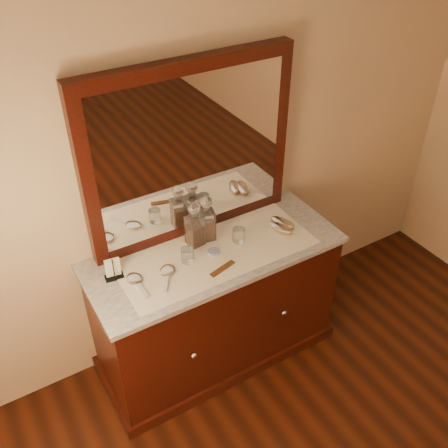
{
  "coord_description": "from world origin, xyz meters",
  "views": [
    {
      "loc": [
        -1.05,
        0.1,
        2.64
      ],
      "look_at": [
        0.0,
        1.85,
        1.1
      ],
      "focal_mm": 40.25,
      "sensor_mm": 36.0,
      "label": 1
    }
  ],
  "objects": [
    {
      "name": "knob_right",
      "position": [
        0.3,
        1.67,
        0.45
      ],
      "size": [
        0.04,
        0.04,
        0.04
      ],
      "primitive_type": "sphere",
      "color": "silver",
      "rests_on": "dresser_cabinet"
    },
    {
      "name": "pin_dish",
      "position": [
        -0.01,
        1.94,
        0.86
      ],
      "size": [
        0.09,
        0.09,
        0.01
      ],
      "primitive_type": "cylinder",
      "rotation": [
        0.0,
        0.0,
        0.27
      ],
      "color": "silver",
      "rests_on": "lace_runner"
    },
    {
      "name": "comb",
      "position": [
        -0.04,
        1.8,
        0.86
      ],
      "size": [
        0.16,
        0.07,
        0.01
      ],
      "primitive_type": "cube",
      "rotation": [
        0.0,
        0.0,
        0.25
      ],
      "color": "brown",
      "rests_on": "lace_runner"
    },
    {
      "name": "marble_top",
      "position": [
        0.0,
        1.96,
        0.83
      ],
      "size": [
        1.44,
        0.59,
        0.03
      ],
      "primitive_type": "cube",
      "color": "silver",
      "rests_on": "dresser_cabinet"
    },
    {
      "name": "tumblers",
      "position": [
        -0.01,
        1.95,
        0.89
      ],
      "size": [
        0.4,
        0.08,
        0.08
      ],
      "color": "white",
      "rests_on": "lace_runner"
    },
    {
      "name": "lace_runner",
      "position": [
        0.0,
        1.94,
        0.85
      ],
      "size": [
        1.1,
        0.45,
        0.0
      ],
      "primitive_type": "cube",
      "color": "silver",
      "rests_on": "marble_top"
    },
    {
      "name": "brush_near",
      "position": [
        0.41,
        1.91,
        0.87
      ],
      "size": [
        0.12,
        0.16,
        0.04
      ],
      "color": "#95815B",
      "rests_on": "lace_runner"
    },
    {
      "name": "hand_mirror_inner",
      "position": [
        -0.31,
        1.91,
        0.86
      ],
      "size": [
        0.16,
        0.21,
        0.02
      ],
      "color": "silver",
      "rests_on": "lace_runner"
    },
    {
      "name": "knob_left",
      "position": [
        -0.3,
        1.67,
        0.45
      ],
      "size": [
        0.04,
        0.04,
        0.04
      ],
      "primitive_type": "sphere",
      "color": "silver",
      "rests_on": "dresser_cabinet"
    },
    {
      "name": "hand_mirror_outer",
      "position": [
        -0.47,
        1.94,
        0.86
      ],
      "size": [
        0.09,
        0.21,
        0.02
      ],
      "color": "silver",
      "rests_on": "lace_runner"
    },
    {
      "name": "mirror_frame",
      "position": [
        0.0,
        2.2,
        1.35
      ],
      "size": [
        1.2,
        0.08,
        1.0
      ],
      "primitive_type": "cube",
      "color": "black",
      "rests_on": "marble_top"
    },
    {
      "name": "dresser_plinth",
      "position": [
        0.0,
        1.96,
        0.04
      ],
      "size": [
        1.46,
        0.59,
        0.08
      ],
      "primitive_type": "cube",
      "color": "black",
      "rests_on": "floor"
    },
    {
      "name": "mirror_glass",
      "position": [
        0.0,
        2.17,
        1.35
      ],
      "size": [
        1.06,
        0.01,
        0.86
      ],
      "primitive_type": "cube",
      "color": "white",
      "rests_on": "marble_top"
    },
    {
      "name": "dresser_cabinet",
      "position": [
        0.0,
        1.96,
        0.41
      ],
      "size": [
        1.4,
        0.55,
        0.82
      ],
      "primitive_type": "cube",
      "color": "black",
      "rests_on": "floor"
    },
    {
      "name": "brush_far",
      "position": [
        0.45,
        1.94,
        0.88
      ],
      "size": [
        0.12,
        0.17,
        0.04
      ],
      "color": "#95815B",
      "rests_on": "lace_runner"
    },
    {
      "name": "decanter_left",
      "position": [
        -0.06,
        2.06,
        0.96
      ],
      "size": [
        0.09,
        0.09,
        0.28
      ],
      "color": "#903D15",
      "rests_on": "lace_runner"
    },
    {
      "name": "napkin_rack",
      "position": [
        -0.55,
        2.04,
        0.91
      ],
      "size": [
        0.1,
        0.07,
        0.14
      ],
      "color": "black",
      "rests_on": "marble_top"
    },
    {
      "name": "decanter_right",
      "position": [
        0.02,
        2.07,
        0.96
      ],
      "size": [
        0.1,
        0.1,
        0.28
      ],
      "color": "#903D15",
      "rests_on": "lace_runner"
    }
  ]
}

